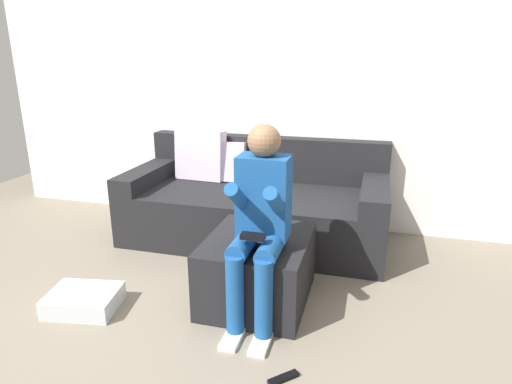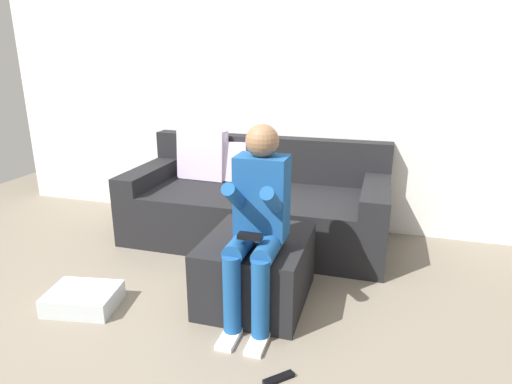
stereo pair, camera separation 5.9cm
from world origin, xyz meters
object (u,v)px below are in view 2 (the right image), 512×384
Objects in this scene: couch_sectional at (255,204)px; storage_bin at (83,299)px; remote_near_ottoman at (279,378)px; ottoman at (256,269)px; person_seated at (258,217)px.

couch_sectional is 1.64m from storage_bin.
storage_bin is at bearing -117.34° from couch_sectional.
storage_bin is (-0.74, -1.44, -0.25)m from couch_sectional.
remote_near_ottoman is at bearing -69.69° from couch_sectional.
remote_near_ottoman is at bearing -11.99° from storage_bin.
person_seated reaches higher than ottoman.
remote_near_ottoman is at bearing -65.24° from ottoman.
person_seated reaches higher than remote_near_ottoman.
couch_sectional is 2.93× the size of ottoman.
person_seated is at bearing 72.38° from remote_near_ottoman.
ottoman is (0.31, -1.02, -0.09)m from couch_sectional.
couch_sectional is at bearing 65.79° from remote_near_ottoman.
couch_sectional reaches higher than ottoman.
person_seated is 7.10× the size of remote_near_ottoman.
ottoman is at bearing 21.78° from storage_bin.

